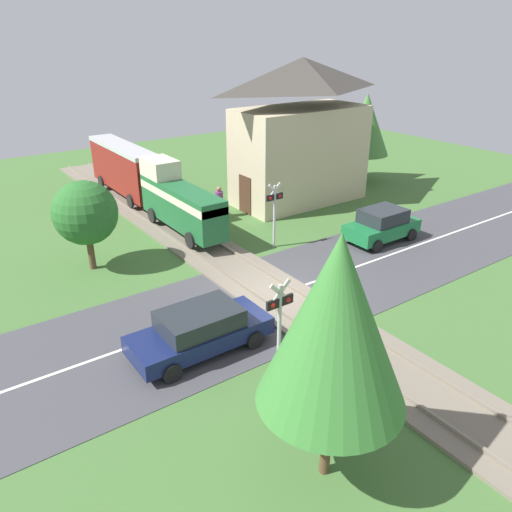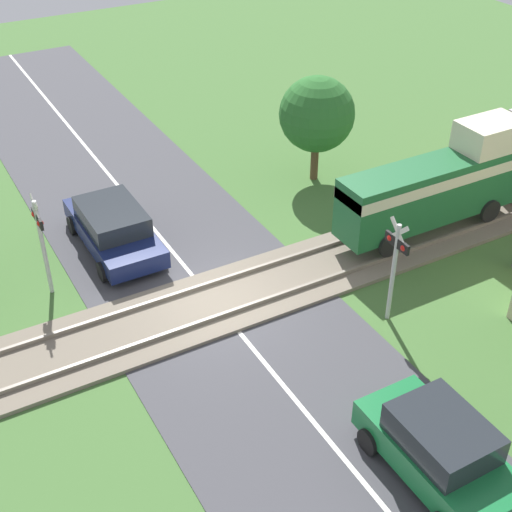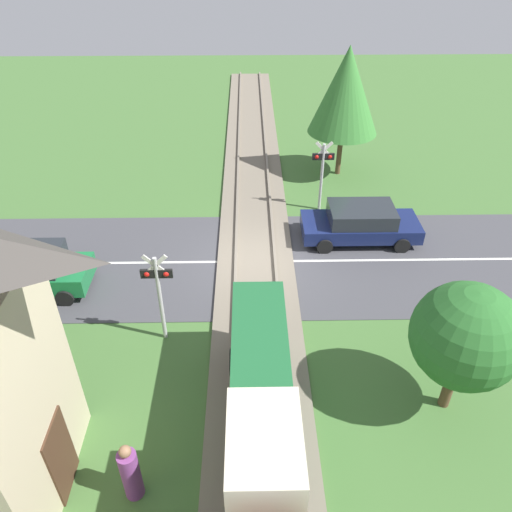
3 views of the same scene
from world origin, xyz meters
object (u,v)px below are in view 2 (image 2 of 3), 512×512
(car_far_side, at_px, (439,448))
(crossing_signal_east_approach, at_px, (395,258))
(crossing_signal_west_approach, at_px, (40,233))
(car_near_crossing, at_px, (113,227))

(car_far_side, height_order, crossing_signal_east_approach, crossing_signal_east_approach)
(car_far_side, distance_m, crossing_signal_east_approach, 5.36)
(crossing_signal_west_approach, bearing_deg, car_far_side, 27.09)
(car_near_crossing, xyz_separation_m, crossing_signal_west_approach, (1.27, -2.39, 1.22))
(crossing_signal_east_approach, bearing_deg, car_far_side, -27.11)
(car_far_side, bearing_deg, crossing_signal_east_approach, 152.89)
(car_near_crossing, relative_size, car_far_side, 1.22)
(car_far_side, relative_size, crossing_signal_west_approach, 1.20)
(car_near_crossing, distance_m, crossing_signal_east_approach, 8.77)
(car_near_crossing, bearing_deg, crossing_signal_west_approach, -62.07)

